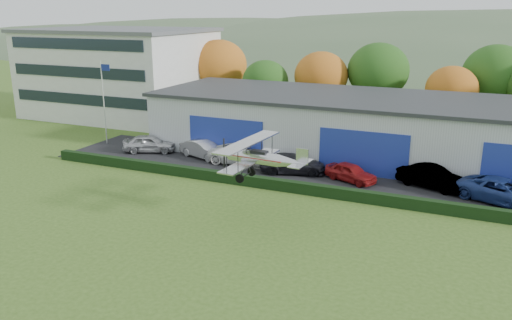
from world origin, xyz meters
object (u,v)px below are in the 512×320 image
at_px(car_1, 204,149).
at_px(car_5, 432,177).
at_px(car_2, 244,154).
at_px(car_6, 503,191).
at_px(car_4, 351,172).
at_px(office_block, 121,72).
at_px(biplane, 260,157).
at_px(car_3, 293,164).
at_px(hangar, 379,128).
at_px(flagpole, 104,95).
at_px(car_0, 149,143).

xyz_separation_m(car_1, car_5, (19.19, -0.32, 0.04)).
bearing_deg(car_1, car_2, -74.18).
xyz_separation_m(car_2, car_6, (19.93, -1.44, 0.00)).
distance_m(car_4, car_6, 10.52).
xyz_separation_m(office_block, biplane, (29.14, -24.32, -1.18)).
relative_size(car_3, car_4, 1.29).
bearing_deg(biplane, car_2, 123.83).
xyz_separation_m(hangar, flagpole, (-24.88, -5.98, 2.13)).
bearing_deg(office_block, car_0, -45.62).
bearing_deg(car_4, hangar, 19.42).
distance_m(car_2, biplane, 12.49).
distance_m(car_1, car_6, 23.96).
bearing_deg(flagpole, car_1, -3.51).
relative_size(car_3, biplane, 0.81).
xyz_separation_m(office_block, car_4, (32.55, -14.88, -4.47)).
xyz_separation_m(office_block, flagpole, (8.12, -13.00, -0.43)).
bearing_deg(car_2, hangar, -59.09).
distance_m(car_0, car_1, 5.49).
xyz_separation_m(car_1, car_2, (3.98, -0.17, 0.04)).
height_order(flagpole, car_5, flagpole).
bearing_deg(car_6, car_1, 108.37).
bearing_deg(office_block, car_5, -20.06).
relative_size(hangar, car_6, 6.88).
bearing_deg(car_1, hangar, -46.09).
xyz_separation_m(office_block, car_0, (13.68, -13.98, -4.36)).
height_order(car_2, car_3, car_2).
distance_m(car_3, car_5, 10.56).
bearing_deg(hangar, car_2, -145.32).
xyz_separation_m(car_1, car_6, (23.90, -1.61, 0.04)).
relative_size(flagpole, biplane, 1.22).
bearing_deg(car_0, car_6, -116.08).
xyz_separation_m(car_0, car_4, (18.88, -0.90, -0.11)).
relative_size(flagpole, car_4, 1.96).
bearing_deg(hangar, car_3, -124.10).
height_order(car_1, car_3, car_1).
xyz_separation_m(hangar, car_3, (-5.19, -7.66, -1.84)).
bearing_deg(car_3, flagpole, 69.01).
distance_m(hangar, car_3, 9.43).
height_order(hangar, office_block, office_block).
bearing_deg(car_0, car_2, -112.73).
height_order(office_block, car_1, office_block).
bearing_deg(car_3, biplane, 171.74).
bearing_deg(car_3, car_6, -108.35).
relative_size(office_block, car_2, 3.50).
bearing_deg(car_1, car_4, -76.91).
height_order(car_4, car_5, car_5).
bearing_deg(car_6, hangar, 72.83).
relative_size(car_1, car_2, 0.81).
relative_size(hangar, car_4, 9.94).
height_order(car_0, car_3, car_0).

